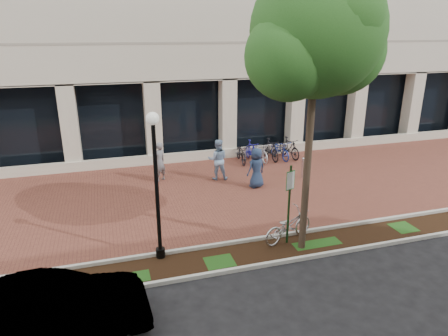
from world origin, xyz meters
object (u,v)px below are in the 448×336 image
object	(u,v)px
street_tree	(318,40)
pedestrian_mid	(218,160)
locked_bicycle	(288,226)
pedestrian_right	(256,168)
bollard	(303,168)
lamppost	(156,180)
sedan_near_curb	(49,312)
parking_sign	(290,196)
bike_rack_cluster	(265,150)
pedestrian_left	(159,162)

from	to	relation	value
street_tree	pedestrian_mid	world-z (taller)	street_tree
street_tree	locked_bicycle	size ratio (longest dim) A/B	4.15
pedestrian_right	bollard	bearing A→B (deg)	172.93
lamppost	pedestrian_mid	bearing A→B (deg)	59.58
pedestrian_right	lamppost	bearing A→B (deg)	25.77
pedestrian_mid	sedan_near_curb	xyz separation A→B (m)	(-6.35, -8.75, -0.25)
parking_sign	pedestrian_right	world-z (taller)	parking_sign
lamppost	bollard	world-z (taller)	lamppost
parking_sign	street_tree	world-z (taller)	street_tree
parking_sign	bollard	world-z (taller)	parking_sign
pedestrian_mid	pedestrian_right	world-z (taller)	pedestrian_mid
parking_sign	pedestrian_right	size ratio (longest dim) A/B	1.50
bollard	bike_rack_cluster	size ratio (longest dim) A/B	0.28
lamppost	pedestrian_right	world-z (taller)	lamppost
pedestrian_mid	bollard	xyz separation A→B (m)	(3.83, -1.00, -0.44)
parking_sign	bike_rack_cluster	xyz separation A→B (m)	(2.70, 8.45, -1.15)
street_tree	bike_rack_cluster	bearing A→B (deg)	75.26
sedan_near_curb	bike_rack_cluster	bearing A→B (deg)	-44.91
street_tree	pedestrian_mid	distance (m)	8.66
parking_sign	locked_bicycle	xyz separation A→B (m)	(0.11, 0.18, -1.15)
locked_bicycle	sedan_near_curb	distance (m)	7.43
locked_bicycle	pedestrian_mid	world-z (taller)	pedestrian_mid
pedestrian_right	sedan_near_curb	size ratio (longest dim) A/B	0.42
parking_sign	pedestrian_mid	world-z (taller)	parking_sign
locked_bicycle	street_tree	bearing A→B (deg)	-171.86
pedestrian_left	pedestrian_right	world-z (taller)	pedestrian_left
bike_rack_cluster	sedan_near_curb	distance (m)	14.44
pedestrian_mid	bollard	size ratio (longest dim) A/B	1.90
lamppost	street_tree	world-z (taller)	street_tree
pedestrian_right	sedan_near_curb	xyz separation A→B (m)	(-7.69, -7.29, -0.18)
parking_sign	bollard	distance (m)	6.43
pedestrian_right	sedan_near_curb	world-z (taller)	pedestrian_right
parking_sign	pedestrian_mid	bearing A→B (deg)	75.91
pedestrian_left	bollard	xyz separation A→B (m)	(6.44, -1.55, -0.41)
lamppost	locked_bicycle	bearing A→B (deg)	-2.17
locked_bicycle	sedan_near_curb	xyz separation A→B (m)	(-6.98, -2.55, 0.18)
sedan_near_curb	locked_bicycle	bearing A→B (deg)	-73.34
bollard	bike_rack_cluster	xyz separation A→B (m)	(-0.61, 3.07, 0.02)
locked_bicycle	pedestrian_left	world-z (taller)	pedestrian_left
pedestrian_mid	lamppost	bearing A→B (deg)	73.60
lamppost	locked_bicycle	world-z (taller)	lamppost
street_tree	bollard	size ratio (longest dim) A/B	8.35
pedestrian_right	street_tree	bearing A→B (deg)	67.88
pedestrian_left	pedestrian_right	size ratio (longest dim) A/B	1.03
bollard	pedestrian_right	bearing A→B (deg)	-169.68
street_tree	sedan_near_curb	xyz separation A→B (m)	(-7.26, -2.02, -5.62)
parking_sign	pedestrian_left	world-z (taller)	parking_sign
street_tree	locked_bicycle	world-z (taller)	street_tree
locked_bicycle	pedestrian_mid	distance (m)	6.25
locked_bicycle	bike_rack_cluster	xyz separation A→B (m)	(2.59, 8.27, -0.00)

